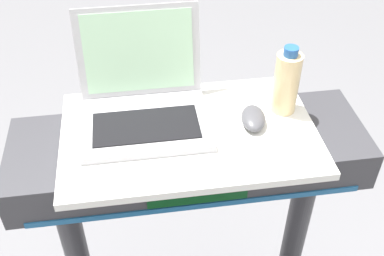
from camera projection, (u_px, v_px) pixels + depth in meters
name	position (u px, v px, depth m)	size (l,w,h in m)	color
desk_board	(189.00, 134.00, 1.18)	(0.63, 0.40, 0.02)	white
laptop	(143.00, 100.00, 1.19)	(0.31, 0.29, 0.25)	#B7B7BC
computer_mouse	(253.00, 118.00, 1.18)	(0.06, 0.10, 0.03)	#4C4C51
water_bottle	(286.00, 82.00, 1.18)	(0.06, 0.06, 0.18)	beige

